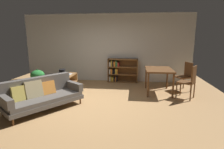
# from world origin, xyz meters

# --- Properties ---
(ground_plane) EXTENTS (8.16, 8.16, 0.00)m
(ground_plane) POSITION_xyz_m (0.00, 0.00, 0.00)
(ground_plane) COLOR tan
(back_wall_panel) EXTENTS (6.80, 0.10, 2.70)m
(back_wall_panel) POSITION_xyz_m (0.00, 2.70, 1.35)
(back_wall_panel) COLOR silver
(back_wall_panel) RESTS_ON ground_plane
(fabric_couch) EXTENTS (1.75, 1.98, 0.80)m
(fabric_couch) POSITION_xyz_m (-1.18, -0.54, 0.39)
(fabric_couch) COLOR brown
(fabric_couch) RESTS_ON ground_plane
(media_console) EXTENTS (0.45, 1.05, 0.56)m
(media_console) POSITION_xyz_m (-1.11, 0.99, 0.28)
(media_console) COLOR olive
(media_console) RESTS_ON ground_plane
(open_laptop) EXTENTS (0.41, 0.30, 0.07)m
(open_laptop) POSITION_xyz_m (-1.14, 1.09, 0.58)
(open_laptop) COLOR silver
(open_laptop) RESTS_ON media_console
(desk_speaker) EXTENTS (0.19, 0.19, 0.24)m
(desk_speaker) POSITION_xyz_m (-1.11, 0.70, 0.68)
(desk_speaker) COLOR black
(desk_speaker) RESTS_ON media_console
(potted_floor_plant) EXTENTS (0.49, 0.43, 0.80)m
(potted_floor_plant) POSITION_xyz_m (-1.95, 0.70, 0.51)
(potted_floor_plant) COLOR #9E9389
(potted_floor_plant) RESTS_ON ground_plane
(dining_table) EXTENTS (0.83, 1.12, 0.80)m
(dining_table) POSITION_xyz_m (1.94, 1.22, 0.70)
(dining_table) COLOR brown
(dining_table) RESTS_ON ground_plane
(dining_chair_near) EXTENTS (0.57, 0.56, 0.97)m
(dining_chair_near) POSITION_xyz_m (2.86, 1.59, 0.54)
(dining_chair_near) COLOR brown
(dining_chair_near) RESTS_ON ground_plane
(dining_chair_far) EXTENTS (0.59, 0.58, 0.99)m
(dining_chair_far) POSITION_xyz_m (2.75, 0.72, 0.55)
(dining_chair_far) COLOR brown
(dining_chair_far) RESTS_ON ground_plane
(bookshelf) EXTENTS (1.19, 0.29, 0.95)m
(bookshelf) POSITION_xyz_m (0.60, 2.52, 0.47)
(bookshelf) COLOR brown
(bookshelf) RESTS_ON ground_plane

